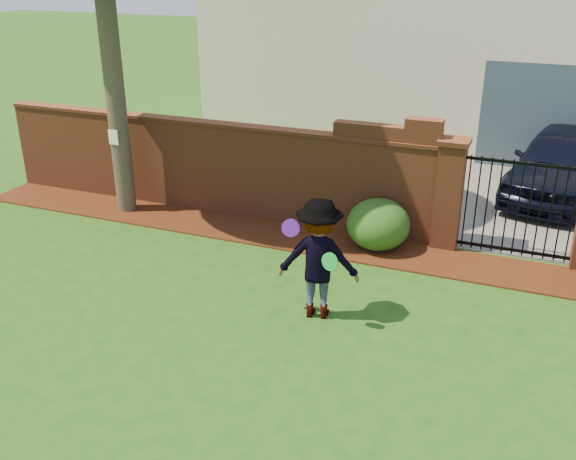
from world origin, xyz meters
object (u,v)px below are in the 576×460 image
at_px(car, 558,166).
at_px(frisbee_purple, 291,228).
at_px(frisbee_green, 330,262).
at_px(man, 318,260).

relative_size(car, frisbee_purple, 17.11).
relative_size(frisbee_purple, frisbee_green, 1.00).
distance_m(man, frisbee_purple, 0.59).
bearing_deg(frisbee_green, frisbee_purple, 170.77).
relative_size(car, frisbee_green, 17.06).
distance_m(car, man, 6.75).
bearing_deg(man, car, -127.33).
distance_m(car, frisbee_purple, 7.06).
height_order(car, frisbee_green, car).
bearing_deg(frisbee_green, man, 135.12).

